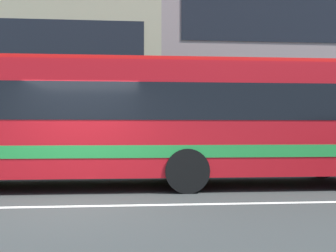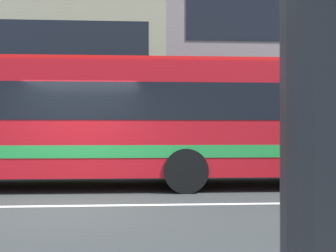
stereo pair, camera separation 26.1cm
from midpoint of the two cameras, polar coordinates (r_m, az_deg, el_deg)
The scene contains 4 objects.
ground_plane at distance 7.72m, azimuth -13.16°, elevation -11.17°, with size 160.00×160.00×0.00m, color #333634.
lane_centre_line at distance 7.72m, azimuth -13.16°, elevation -11.14°, with size 60.00×0.16×0.01m, color silver.
hedge_row_far at distance 14.63m, azimuth -21.55°, elevation -4.40°, with size 21.03×1.10×0.82m, color #295722.
transit_bus at distance 10.00m, azimuth -1.65°, elevation 1.15°, with size 12.06×2.72×3.09m.
Camera 2 is at (1.40, -7.48, 1.45)m, focal length 42.32 mm.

